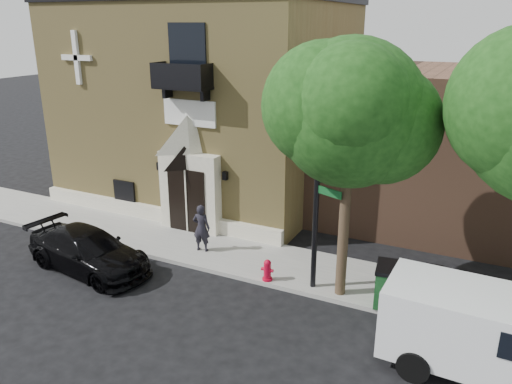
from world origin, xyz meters
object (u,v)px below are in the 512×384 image
fire_hydrant (267,270)px  pedestrian_near (201,228)px  dumpster (408,287)px  cargo_van (508,338)px  street_sign (318,191)px  black_sedan (88,251)px

fire_hydrant → pedestrian_near: bearing=162.6°
dumpster → fire_hydrant: bearing=177.3°
cargo_van → pedestrian_near: bearing=166.7°
street_sign → pedestrian_near: (-4.64, 0.70, -2.33)m
street_sign → pedestrian_near: bearing=-166.9°
fire_hydrant → pedestrian_near: pedestrian_near is taller
cargo_van → street_sign: bearing=161.4°
black_sedan → dumpster: bearing=-70.4°
black_sedan → fire_hydrant: 6.28m
black_sedan → street_sign: bearing=-66.7°
pedestrian_near → street_sign: bearing=161.5°
black_sedan → dumpster: black_sedan is taller
street_sign → fire_hydrant: size_ratio=8.77×
cargo_van → fire_hydrant: (-7.03, 1.77, -0.70)m
fire_hydrant → dumpster: (4.41, 0.38, 0.27)m
cargo_van → street_sign: size_ratio=0.84×
street_sign → dumpster: 3.89m
street_sign → fire_hydrant: bearing=-147.7°
street_sign → pedestrian_near: size_ratio=3.57×
cargo_van → dumpster: 3.41m
cargo_van → street_sign: (-5.52, 2.06, 2.18)m
street_sign → dumpster: street_sign is taller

